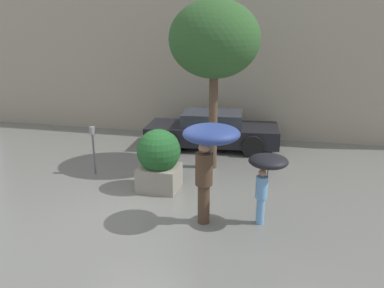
{
  "coord_description": "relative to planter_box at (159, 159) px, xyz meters",
  "views": [
    {
      "loc": [
        2.89,
        -6.84,
        3.62
      ],
      "look_at": [
        0.8,
        1.6,
        1.05
      ],
      "focal_mm": 35.0,
      "sensor_mm": 36.0,
      "label": 1
    }
  ],
  "objects": [
    {
      "name": "ground_plane",
      "position": [
        -0.11,
        -1.14,
        -0.77
      ],
      "size": [
        40.0,
        40.0,
        0.0
      ],
      "primitive_type": "plane",
      "color": "slate"
    },
    {
      "name": "building_facade",
      "position": [
        -0.11,
        5.36,
        2.23
      ],
      "size": [
        18.0,
        0.3,
        6.0
      ],
      "color": "#9E937F",
      "rests_on": "ground"
    },
    {
      "name": "planter_box",
      "position": [
        0.0,
        0.0,
        0.0
      ],
      "size": [
        1.04,
        1.04,
        1.48
      ],
      "color": "gray",
      "rests_on": "ground"
    },
    {
      "name": "person_adult",
      "position": [
        1.5,
        -1.43,
        0.85
      ],
      "size": [
        1.07,
        1.07,
        2.02
      ],
      "rotation": [
        0.0,
        0.0,
        -0.34
      ],
      "color": "#473323",
      "rests_on": "ground"
    },
    {
      "name": "person_child",
      "position": [
        2.56,
        -1.19,
        0.39
      ],
      "size": [
        0.75,
        0.75,
        1.44
      ],
      "rotation": [
        0.0,
        0.0,
        -0.3
      ],
      "color": "#669ED1",
      "rests_on": "ground"
    },
    {
      "name": "parked_car_near",
      "position": [
        0.58,
        3.71,
        -0.2
      ],
      "size": [
        4.37,
        2.22,
        1.18
      ],
      "rotation": [
        0.0,
        0.0,
        1.67
      ],
      "color": "black",
      "rests_on": "ground"
    },
    {
      "name": "street_tree",
      "position": [
        0.96,
        1.8,
        2.69
      ],
      "size": [
        2.35,
        2.35,
        4.48
      ],
      "color": "brown",
      "rests_on": "ground"
    },
    {
      "name": "parking_meter",
      "position": [
        -1.99,
        0.52,
        0.17
      ],
      "size": [
        0.14,
        0.14,
        1.31
      ],
      "color": "#595B60",
      "rests_on": "ground"
    }
  ]
}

